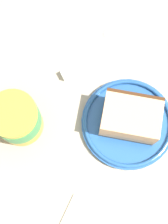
{
  "coord_description": "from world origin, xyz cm",
  "views": [
    {
      "loc": [
        -7.76,
        13.59,
        62.2
      ],
      "look_at": [
        -0.92,
        0.1,
        3.0
      ],
      "focal_mm": 53.18,
      "sensor_mm": 36.0,
      "label": 1
    }
  ],
  "objects": [
    {
      "name": "small_plate",
      "position": [
        -9.07,
        -2.19,
        0.89
      ],
      "size": [
        17.63,
        17.63,
        1.82
      ],
      "color": "#26599E",
      "rests_on": "ground_plane"
    },
    {
      "name": "ground_plane",
      "position": [
        0.0,
        0.0,
        -1.05
      ],
      "size": [
        123.76,
        123.76,
        2.1
      ],
      "primitive_type": "cube",
      "color": "tan"
    },
    {
      "name": "cake_slice",
      "position": [
        -8.99,
        -2.45,
        4.32
      ],
      "size": [
        11.82,
        9.99,
        6.47
      ],
      "color": "#472814",
      "rests_on": "small_plate"
    },
    {
      "name": "teaspoon",
      "position": [
        0.79,
        -19.4,
        0.35
      ],
      "size": [
        9.7,
        9.3,
        0.8
      ],
      "color": "silver",
      "rests_on": "ground_plane"
    },
    {
      "name": "tea_mug",
      "position": [
        8.91,
        7.19,
        5.19
      ],
      "size": [
        8.44,
        10.22,
        9.77
      ],
      "color": "gold",
      "rests_on": "ground_plane"
    },
    {
      "name": "sugar_cube",
      "position": [
        5.96,
        -5.59,
        0.82
      ],
      "size": [
        2.29,
        2.29,
        1.64
      ],
      "primitive_type": "cube",
      "rotation": [
        0.0,
        0.0,
        0.94
      ],
      "color": "white",
      "rests_on": "ground_plane"
    }
  ]
}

